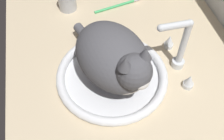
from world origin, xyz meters
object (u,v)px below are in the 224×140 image
at_px(cat, 115,59).
at_px(toothbrush, 119,5).
at_px(sink_basin, 112,75).
at_px(faucet, 179,50).
at_px(metal_jar, 67,1).

xyz_separation_m(cat, toothbrush, (-0.35, 0.10, -0.10)).
relative_size(sink_basin, faucet, 1.73).
bearing_deg(sink_basin, faucet, 90.00).
distance_m(metal_jar, toothbrush, 0.20).
distance_m(sink_basin, toothbrush, 0.35).
height_order(metal_jar, toothbrush, metal_jar).
bearing_deg(toothbrush, sink_basin, -17.42).
bearing_deg(cat, toothbrush, 164.03).
xyz_separation_m(sink_basin, faucet, (0.00, 0.21, 0.07)).
distance_m(sink_basin, cat, 0.10).
relative_size(sink_basin, metal_jar, 5.00).
bearing_deg(metal_jar, sink_basin, 13.66).
bearing_deg(faucet, sink_basin, -90.00).
relative_size(cat, metal_jar, 5.30).
xyz_separation_m(metal_jar, toothbrush, (0.03, 0.19, -0.03)).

